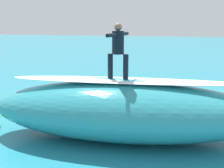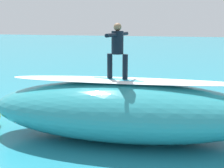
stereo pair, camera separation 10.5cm
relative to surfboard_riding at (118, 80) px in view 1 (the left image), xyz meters
name	(u,v)px [view 1 (the left image)]	position (x,y,z in m)	size (l,w,h in m)	color
ground_plane	(122,115)	(0.32, -2.30, -1.84)	(120.00, 120.00, 0.00)	teal
wave_crest	(124,111)	(-0.20, -0.02, -0.94)	(8.26, 2.82, 1.79)	teal
wave_foam_lip	(124,81)	(-0.20, -0.02, -0.01)	(7.02, 0.99, 0.08)	white
surfboard_riding	(118,80)	(0.00, 0.00, 0.00)	(2.26, 0.47, 0.09)	#33B2D1
surfer_riding	(118,47)	(0.00, 0.00, 1.00)	(0.64, 1.54, 1.63)	black
surfboard_paddling	(108,107)	(1.10, -3.07, -1.80)	(2.31, 0.50, 0.07)	silver
surfer_paddling	(107,104)	(1.11, -2.93, -1.62)	(0.40, 1.84, 0.33)	black
foam_patch_near	(66,117)	(2.28, -1.38, -1.79)	(0.88, 0.68, 0.11)	white
foam_patch_mid	(152,140)	(-1.06, 0.04, -1.79)	(0.68, 0.66, 0.10)	white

